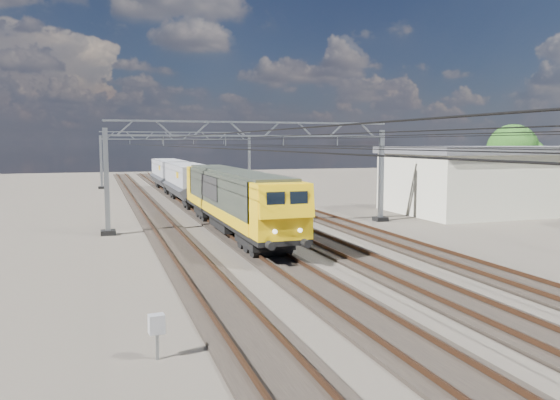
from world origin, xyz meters
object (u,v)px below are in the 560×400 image
object	(u,v)px
hopper_wagon_mid	(169,172)
hopper_wagon_lead	(188,180)
catenary_gantry_far	(178,157)
industrial_shed	(502,179)
catenary_gantry_mid	(255,170)
tree_far	(516,151)
locomotive	(233,197)
trackside_cabinet	(157,325)

from	to	relation	value
hopper_wagon_mid	hopper_wagon_lead	bearing A→B (deg)	-90.00
catenary_gantry_far	industrial_shed	world-z (taller)	catenary_gantry_far
hopper_wagon_mid	industrial_shed	bearing A→B (deg)	-49.26
catenary_gantry_mid	tree_far	bearing A→B (deg)	17.89
hopper_wagon_lead	industrial_shed	xyz separation A→B (m)	(24.00, -13.66, 0.49)
tree_far	catenary_gantry_far	bearing A→B (deg)	139.15
catenary_gantry_mid	locomotive	size ratio (longest dim) A/B	0.94
tree_far	catenary_gantry_mid	bearing A→B (deg)	-162.11
locomotive	hopper_wagon_lead	distance (m)	17.70
industrial_shed	catenary_gantry_mid	bearing A→B (deg)	-174.81
hopper_wagon_mid	trackside_cabinet	bearing A→B (deg)	-97.51
locomotive	hopper_wagon_mid	distance (m)	31.90
hopper_wagon_lead	tree_far	xyz separation A→B (m)	(32.32, -5.87, 2.59)
catenary_gantry_mid	locomotive	distance (m)	3.26
locomotive	hopper_wagon_lead	world-z (taller)	locomotive
catenary_gantry_far	hopper_wagon_mid	bearing A→B (deg)	-108.05
trackside_cabinet	industrial_shed	size ratio (longest dim) A/B	0.07
catenary_gantry_mid	industrial_shed	world-z (taller)	catenary_gantry_mid
trackside_cabinet	catenary_gantry_far	bearing A→B (deg)	75.55
catenary_gantry_far	hopper_wagon_lead	bearing A→B (deg)	-95.62
trackside_cabinet	tree_far	distance (m)	49.78
catenary_gantry_mid	hopper_wagon_lead	xyz separation A→B (m)	(-2.00, 15.66, -1.67)
locomotive	trackside_cabinet	size ratio (longest dim) A/B	17.33
hopper_wagon_mid	tree_far	xyz separation A→B (m)	(32.32, -20.07, 2.59)
catenary_gantry_mid	tree_far	distance (m)	31.87
catenary_gantry_mid	hopper_wagon_lead	size ratio (longest dim) A/B	1.53
hopper_wagon_mid	trackside_cabinet	size ratio (longest dim) A/B	10.68
catenary_gantry_mid	trackside_cabinet	world-z (taller)	catenary_gantry_mid
catenary_gantry_mid	hopper_wagon_lead	bearing A→B (deg)	97.28
industrial_shed	trackside_cabinet	bearing A→B (deg)	-143.28
tree_far	hopper_wagon_lead	bearing A→B (deg)	169.70
hopper_wagon_mid	industrial_shed	xyz separation A→B (m)	(24.00, -27.86, 0.49)
trackside_cabinet	hopper_wagon_lead	bearing A→B (deg)	73.87
hopper_wagon_lead	trackside_cabinet	world-z (taller)	hopper_wagon_lead
hopper_wagon_mid	industrial_shed	world-z (taller)	industrial_shed
catenary_gantry_far	locomotive	world-z (taller)	catenary_gantry_far
locomotive	tree_far	bearing A→B (deg)	20.09
hopper_wagon_lead	hopper_wagon_mid	world-z (taller)	same
trackside_cabinet	tree_far	bearing A→B (deg)	32.42
trackside_cabinet	tree_far	size ratio (longest dim) A/B	0.16
catenary_gantry_mid	tree_far	size ratio (longest dim) A/B	2.63
catenary_gantry_far	industrial_shed	bearing A→B (deg)	-57.09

